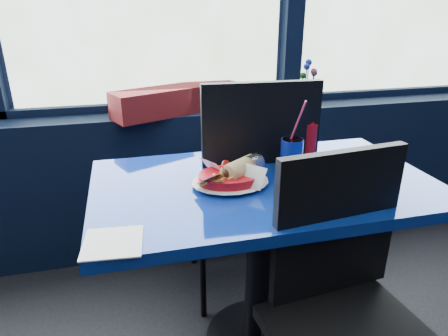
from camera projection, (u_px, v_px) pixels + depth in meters
window_sill at (161, 181)px, 2.26m from camera, size 5.00×0.26×0.80m
near_table at (263, 225)px, 1.48m from camera, size 1.20×0.70×0.75m
chair_near_front at (347, 298)px, 1.14m from camera, size 0.47×0.48×0.96m
chair_near_back at (247, 181)px, 1.75m from camera, size 0.51×0.52×1.07m
planter_box at (176, 100)px, 2.08m from camera, size 0.69×0.42×0.14m
flower_vase at (308, 90)px, 2.27m from camera, size 0.15×0.15×0.24m
food_basket at (232, 176)px, 1.37m from camera, size 0.26×0.26×0.09m
ketchup_bottle at (310, 139)px, 1.57m from camera, size 0.05×0.05×0.20m
soda_cup at (291, 155)px, 1.45m from camera, size 0.08×0.08×0.28m
napkin at (113, 243)px, 1.04m from camera, size 0.17×0.17×0.00m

